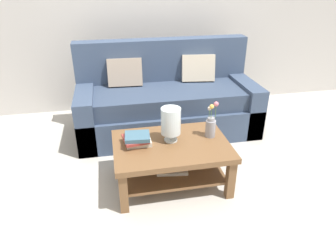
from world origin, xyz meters
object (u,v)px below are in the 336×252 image
couch (167,102)px  coffee_table (171,154)px  glass_hurricane_vase (171,122)px  book_stack_main (137,139)px  flower_pitcher (211,125)px

couch → coffee_table: 1.11m
coffee_table → glass_hurricane_vase: size_ratio=3.26×
couch → coffee_table: couch is taller
coffee_table → book_stack_main: bearing=171.2°
coffee_table → glass_hurricane_vase: 0.31m
couch → flower_pitcher: size_ratio=6.17×
glass_hurricane_vase → flower_pitcher: (0.37, 0.01, -0.07)m
book_stack_main → flower_pitcher: flower_pitcher is taller
book_stack_main → flower_pitcher: size_ratio=0.74×
couch → flower_pitcher: (0.21, -1.03, 0.17)m
glass_hurricane_vase → coffee_table: bearing=-96.7°
coffee_table → flower_pitcher: 0.45m
couch → flower_pitcher: bearing=-78.5°
couch → glass_hurricane_vase: 1.08m
couch → coffee_table: size_ratio=2.05×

